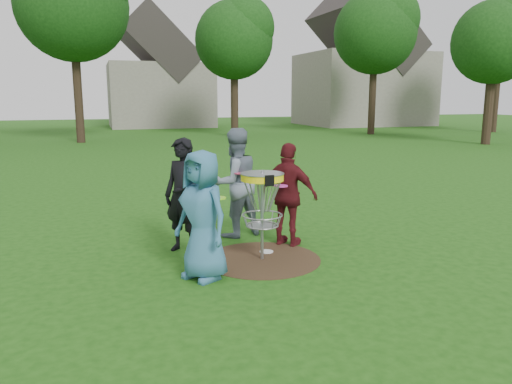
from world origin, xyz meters
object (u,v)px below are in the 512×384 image
object	(u,v)px
player_black	(183,196)
player_grey	(235,183)
player_blue	(202,215)
player_maroon	(289,195)
disc_golf_basket	(262,194)

from	to	relation	value
player_black	player_grey	bearing A→B (deg)	77.88
player_blue	player_black	distance (m)	1.28
player_black	player_maroon	distance (m)	1.73
player_maroon	disc_golf_basket	bearing A→B (deg)	87.76
player_black	player_grey	world-z (taller)	player_grey
player_maroon	disc_golf_basket	xyz separation A→B (m)	(-0.66, -0.59, 0.16)
player_blue	disc_golf_basket	bearing A→B (deg)	84.32
player_black	player_maroon	xyz separation A→B (m)	(1.72, -0.19, -0.06)
player_black	disc_golf_basket	size ratio (longest dim) A/B	1.33
player_blue	disc_golf_basket	distance (m)	1.14
player_blue	player_black	size ratio (longest dim) A/B	0.97
player_blue	player_grey	distance (m)	2.16
player_black	player_grey	distance (m)	1.21
player_blue	player_grey	size ratio (longest dim) A/B	0.92
player_grey	player_maroon	bearing A→B (deg)	114.46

